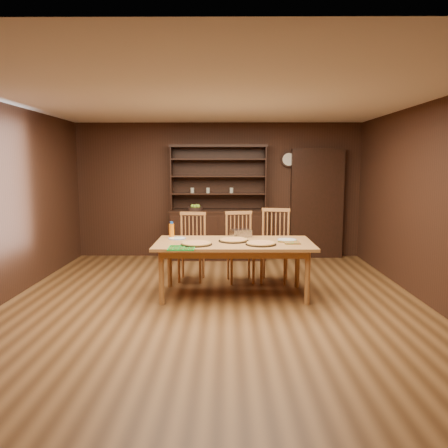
{
  "coord_description": "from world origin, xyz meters",
  "views": [
    {
      "loc": [
        0.16,
        -5.53,
        1.79
      ],
      "look_at": [
        0.12,
        0.4,
        0.99
      ],
      "focal_mm": 35.0,
      "sensor_mm": 36.0,
      "label": 1
    }
  ],
  "objects_px": {
    "dining_table": "(234,247)",
    "juice_bottle": "(172,230)",
    "china_hutch": "(218,228)",
    "chair_left": "(192,244)",
    "chair_center": "(240,244)",
    "chair_right": "(275,243)"
  },
  "relations": [
    {
      "from": "juice_bottle",
      "to": "chair_center",
      "type": "bearing_deg",
      "value": 23.75
    },
    {
      "from": "dining_table",
      "to": "juice_bottle",
      "type": "xyz_separation_m",
      "value": [
        -0.89,
        0.34,
        0.18
      ]
    },
    {
      "from": "dining_table",
      "to": "chair_center",
      "type": "relative_size",
      "value": 1.98
    },
    {
      "from": "chair_center",
      "to": "dining_table",
      "type": "bearing_deg",
      "value": -106.65
    },
    {
      "from": "chair_center",
      "to": "chair_right",
      "type": "distance_m",
      "value": 0.55
    },
    {
      "from": "china_hutch",
      "to": "juice_bottle",
      "type": "height_order",
      "value": "china_hutch"
    },
    {
      "from": "juice_bottle",
      "to": "chair_left",
      "type": "bearing_deg",
      "value": 63.87
    },
    {
      "from": "juice_bottle",
      "to": "china_hutch",
      "type": "bearing_deg",
      "value": 72.9
    },
    {
      "from": "dining_table",
      "to": "chair_right",
      "type": "xyz_separation_m",
      "value": [
        0.65,
        0.79,
        -0.08
      ]
    },
    {
      "from": "chair_left",
      "to": "chair_center",
      "type": "bearing_deg",
      "value": 0.2
    },
    {
      "from": "dining_table",
      "to": "chair_left",
      "type": "relative_size",
      "value": 2.02
    },
    {
      "from": "chair_center",
      "to": "juice_bottle",
      "type": "height_order",
      "value": "chair_center"
    },
    {
      "from": "china_hutch",
      "to": "dining_table",
      "type": "bearing_deg",
      "value": -83.86
    },
    {
      "from": "dining_table",
      "to": "chair_right",
      "type": "distance_m",
      "value": 1.02
    },
    {
      "from": "china_hutch",
      "to": "chair_left",
      "type": "distance_m",
      "value": 1.6
    },
    {
      "from": "china_hutch",
      "to": "chair_left",
      "type": "bearing_deg",
      "value": -103.88
    },
    {
      "from": "chair_right",
      "to": "juice_bottle",
      "type": "xyz_separation_m",
      "value": [
        -1.54,
        -0.44,
        0.26
      ]
    },
    {
      "from": "china_hutch",
      "to": "chair_left",
      "type": "height_order",
      "value": "china_hutch"
    },
    {
      "from": "chair_center",
      "to": "chair_left",
      "type": "bearing_deg",
      "value": 165.05
    },
    {
      "from": "china_hutch",
      "to": "chair_center",
      "type": "xyz_separation_m",
      "value": [
        0.36,
        -1.62,
        -0.02
      ]
    },
    {
      "from": "china_hutch",
      "to": "dining_table",
      "type": "height_order",
      "value": "china_hutch"
    },
    {
      "from": "chair_center",
      "to": "juice_bottle",
      "type": "distance_m",
      "value": 1.13
    }
  ]
}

